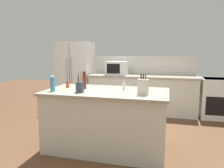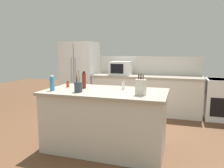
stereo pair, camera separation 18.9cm
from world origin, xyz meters
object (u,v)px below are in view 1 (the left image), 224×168
(utensil_crock, at_px, (80,87))
(dish_soap_bottle, at_px, (52,84))
(refrigerator, at_px, (76,75))
(microwave, at_px, (117,68))
(knife_block, at_px, (143,87))
(range_oven, at_px, (218,98))
(spice_jar_paprika, at_px, (67,85))
(vinegar_bottle, at_px, (84,81))
(salt_shaker, at_px, (124,86))

(utensil_crock, xyz_separation_m, dish_soap_bottle, (-0.43, -0.02, 0.03))
(refrigerator, xyz_separation_m, microwave, (1.16, -0.05, 0.22))
(knife_block, bearing_deg, range_oven, 72.21)
(knife_block, bearing_deg, spice_jar_paprika, -179.22)
(range_oven, distance_m, vinegar_bottle, 3.29)
(microwave, xyz_separation_m, utensil_crock, (0.01, -2.44, -0.09))
(microwave, bearing_deg, salt_shaker, -73.72)
(salt_shaker, bearing_deg, microwave, 106.28)
(microwave, bearing_deg, utensil_crock, -89.80)
(microwave, distance_m, salt_shaker, 2.14)
(knife_block, xyz_separation_m, utensil_crock, (-0.93, -0.05, -0.03))
(range_oven, distance_m, utensil_crock, 3.46)
(refrigerator, height_order, vinegar_bottle, refrigerator)
(range_oven, xyz_separation_m, vinegar_bottle, (-2.44, -2.11, 0.60))
(refrigerator, distance_m, spice_jar_paprika, 2.30)
(utensil_crock, distance_m, spice_jar_paprika, 0.50)
(utensil_crock, distance_m, salt_shaker, 0.71)
(range_oven, xyz_separation_m, salt_shaker, (-1.80, -2.05, 0.53))
(utensil_crock, distance_m, dish_soap_bottle, 0.43)
(spice_jar_paprika, bearing_deg, vinegar_bottle, -3.63)
(spice_jar_paprika, height_order, vinegar_bottle, vinegar_bottle)
(utensil_crock, bearing_deg, spice_jar_paprika, 136.75)
(knife_block, xyz_separation_m, dish_soap_bottle, (-1.36, -0.06, -0.00))
(salt_shaker, bearing_deg, refrigerator, 130.00)
(salt_shaker, xyz_separation_m, vinegar_bottle, (-0.64, -0.07, 0.07))
(dish_soap_bottle, bearing_deg, salt_shaker, 21.62)
(range_oven, distance_m, dish_soap_bottle, 3.79)
(refrigerator, distance_m, utensil_crock, 2.75)
(range_oven, relative_size, salt_shaker, 7.26)
(range_oven, distance_m, spice_jar_paprika, 3.50)
(microwave, relative_size, salt_shaker, 4.17)
(range_oven, relative_size, spice_jar_paprika, 9.25)
(refrigerator, xyz_separation_m, vinegar_bottle, (1.12, -2.17, 0.18))
(refrigerator, bearing_deg, microwave, -2.53)
(refrigerator, relative_size, salt_shaker, 14.03)
(dish_soap_bottle, height_order, salt_shaker, dish_soap_bottle)
(knife_block, relative_size, dish_soap_bottle, 1.22)
(dish_soap_bottle, xyz_separation_m, salt_shaker, (1.02, 0.41, -0.05))
(salt_shaker, height_order, vinegar_bottle, vinegar_bottle)
(refrigerator, height_order, dish_soap_bottle, refrigerator)
(range_oven, height_order, knife_block, knife_block)
(knife_block, xyz_separation_m, salt_shaker, (-0.34, 0.34, -0.05))
(microwave, xyz_separation_m, knife_block, (0.93, -2.39, -0.06))
(microwave, height_order, utensil_crock, microwave)
(microwave, bearing_deg, vinegar_bottle, -91.21)
(range_oven, bearing_deg, knife_block, -121.48)
(refrigerator, relative_size, microwave, 3.36)
(dish_soap_bottle, distance_m, vinegar_bottle, 0.51)
(microwave, bearing_deg, knife_block, -68.65)
(refrigerator, relative_size, knife_block, 6.14)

